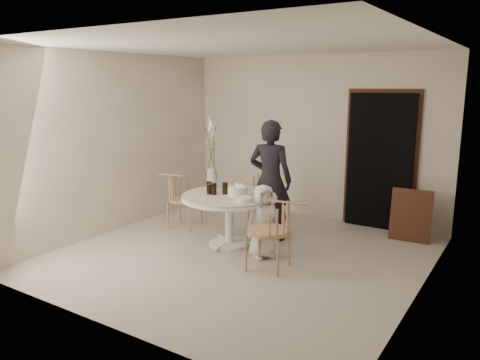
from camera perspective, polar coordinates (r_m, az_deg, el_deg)
The scene contains 18 objects.
ground at distance 6.31m, azimuth 0.10°, elevation -9.10°, with size 4.50×4.50×0.00m, color beige.
room_shell at distance 5.93m, azimuth 0.11°, elevation 5.69°, with size 4.50×4.50×4.50m.
doorway at distance 7.54m, azimuth 16.68°, elevation 2.12°, with size 1.00×0.10×2.10m, color black.
door_trim at distance 7.56m, azimuth 16.79°, elevation 2.61°, with size 1.12×0.03×2.22m, color #52271C.
table at distance 6.51m, azimuth -1.31°, elevation -2.76°, with size 1.33×1.33×0.73m.
picture_frame at distance 7.18m, azimuth 20.10°, elevation -4.07°, with size 0.57×0.04×0.76m, color #52271C.
chair_far at distance 7.51m, azimuth 3.32°, elevation -1.21°, with size 0.56×0.59×0.87m.
chair_right at distance 5.65m, azimuth 4.64°, elevation -5.49°, with size 0.57×0.53×0.89m.
chair_left at distance 7.42m, azimuth -7.60°, elevation -1.59°, with size 0.56×0.53×0.85m.
girl at distance 6.74m, azimuth 3.72°, elevation -0.03°, with size 0.64×0.42×1.75m, color black.
boy at distance 6.09m, azimuth 2.84°, elevation -5.06°, with size 0.47×0.31×0.97m, color silver.
birthday_cake at distance 6.39m, azimuth -0.28°, elevation -1.37°, with size 0.27×0.27×0.18m.
cola_tumbler_a at distance 6.62m, azimuth -3.81°, elevation -0.83°, with size 0.07×0.07×0.16m, color black.
cola_tumbler_b at distance 6.50m, azimuth -3.78°, elevation -1.12°, with size 0.07×0.07×0.14m, color black.
cola_tumbler_c at distance 6.47m, azimuth -3.21°, elevation -1.07°, with size 0.08×0.08×0.16m, color black.
cola_tumbler_d at distance 6.50m, azimuth -1.83°, elevation -1.01°, with size 0.08×0.08×0.16m, color black.
plate_stack at distance 6.11m, azimuth 0.53°, elevation -2.35°, with size 0.22×0.22×0.06m, color white.
flower_vase at distance 6.87m, azimuth -3.43°, elevation 2.20°, with size 0.15×0.15×1.07m.
Camera 1 is at (3.17, -4.97, 2.25)m, focal length 35.00 mm.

